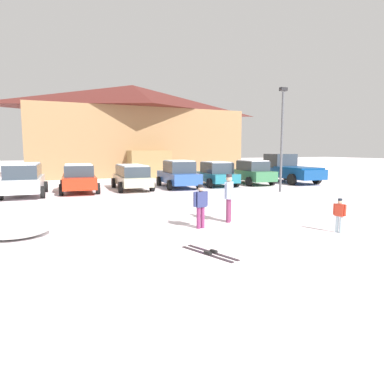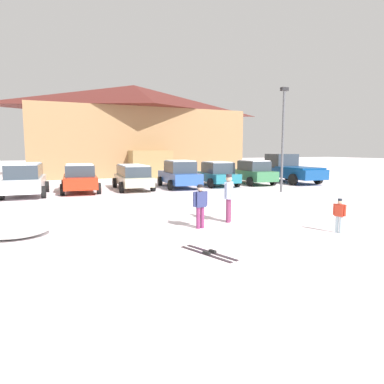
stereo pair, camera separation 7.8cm
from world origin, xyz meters
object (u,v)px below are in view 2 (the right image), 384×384
Objects in this scene: skier_teen_in_navy_coat at (200,204)px; plowed_snow_pile at (15,227)px; parked_white_suv at (25,178)px; parked_blue_hatchback at (179,174)px; pair_of_skis at (208,253)px; parked_red_sedan at (80,178)px; parked_teal_hatchback at (217,174)px; parked_beige_suv at (133,176)px; parked_green_coupe at (253,172)px; lamp_post at (283,134)px; pickup_truck at (288,169)px; skier_adult_in_blue_parka at (229,195)px; ski_lodge at (135,130)px; skier_child_in_red_jacket at (339,214)px.

skier_teen_in_navy_coat is 5.50m from plowed_snow_pile.
parked_white_suv is 9.14m from parked_blue_hatchback.
pair_of_skis is at bearing -39.37° from plowed_snow_pile.
parked_red_sedan is 1.06× the size of parked_teal_hatchback.
parked_blue_hatchback is 14.55m from pair_of_skis.
parked_green_coupe is at bearing -0.86° from parked_beige_suv.
plowed_snow_pile is (-13.71, -5.52, -3.07)m from lamp_post.
parked_white_suv is 14.62m from lamp_post.
parked_green_coupe is at bearing -0.72° from parked_teal_hatchback.
skier_teen_in_navy_coat is 0.69× the size of plowed_snow_pile.
parked_green_coupe reaches higher than skier_teen_in_navy_coat.
pickup_truck is 6.83m from lamp_post.
lamp_post is at bearing -102.42° from parked_green_coupe.
skier_adult_in_blue_parka is at bearing -138.92° from lamp_post.
skier_adult_in_blue_parka reaches higher than skier_teen_in_navy_coat.
parked_beige_suv is (3.17, 0.07, 0.01)m from parked_red_sedan.
parked_red_sedan is at bearing -116.50° from ski_lodge.
parked_beige_suv is at bearing 5.33° from parked_white_suv.
parked_white_suv is 11.92m from parked_teal_hatchback.
parked_red_sedan is 0.74× the size of lamp_post.
parked_red_sedan is at bearing 156.99° from lamp_post.
parked_beige_suv is 11.35m from skier_teen_in_navy_coat.
plowed_snow_pile is at bearing -145.53° from parked_green_coupe.
pair_of_skis is (1.64, -13.79, -0.82)m from parked_red_sedan.
skier_teen_in_navy_coat is (-4.14, -24.75, -3.69)m from ski_lodge.
parked_beige_suv is at bearing 179.14° from parked_green_coupe.
parked_beige_suv is 2.24× the size of plowed_snow_pile.
skier_adult_in_blue_parka is at bearing -126.91° from parked_green_coupe.
skier_child_in_red_jacket is at bearing -31.85° from skier_teen_in_navy_coat.
pickup_truck is at bearing 41.81° from skier_teen_in_navy_coat.
pickup_truck reaches higher than skier_child_in_red_jacket.
parked_beige_suv is 1.04× the size of parked_green_coupe.
parked_beige_suv is at bearing 1.29° from parked_red_sedan.
parked_white_suv is 1.03× the size of parked_red_sedan.
skier_adult_in_blue_parka reaches higher than skier_child_in_red_jacket.
pickup_truck is at bearing -57.52° from ski_lodge.
parked_red_sedan is 15.27m from pickup_truck.
ski_lodge is 14.19m from parked_teal_hatchback.
parked_teal_hatchback is 11.93m from skier_adult_in_blue_parka.
skier_child_in_red_jacket is 0.62× the size of pair_of_skis.
parked_blue_hatchback is 11.02m from skier_adult_in_blue_parka.
skier_adult_in_blue_parka is (-8.05, -10.72, 0.08)m from parked_green_coupe.
parked_red_sedan is 3.17× the size of skier_teen_in_navy_coat.
plowed_snow_pile is at bearing 140.63° from pair_of_skis.
skier_child_in_red_jacket is (9.04, -12.99, -0.36)m from parked_white_suv.
parked_blue_hatchback is 1.06× the size of parked_green_coupe.
ski_lodge is 4.60× the size of parked_red_sedan.
ski_lodge is 15.51m from parked_red_sedan.
parked_beige_suv is 1.09× the size of parked_teal_hatchback.
parked_blue_hatchback is (3.09, -0.10, 0.04)m from parked_beige_suv.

